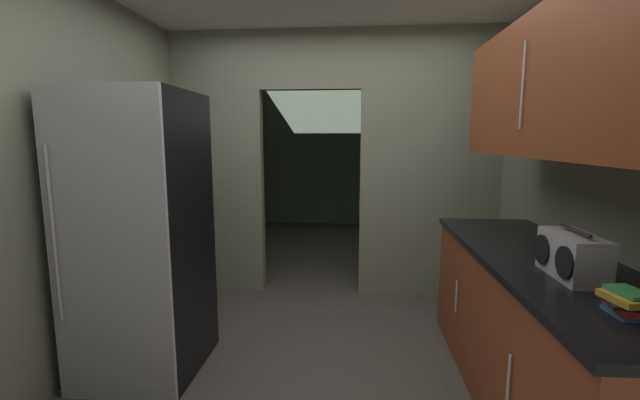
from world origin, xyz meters
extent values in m
plane|color=#47423D|center=(0.00, 0.00, 0.00)|extent=(20.00, 20.00, 0.00)
cube|color=gray|center=(-1.15, 1.56, 1.28)|extent=(0.88, 0.12, 2.56)
cube|color=gray|center=(0.93, 1.56, 1.28)|extent=(1.33, 0.12, 2.56)
cube|color=gray|center=(-0.22, 1.56, 2.28)|extent=(0.97, 0.12, 0.55)
cube|color=slate|center=(0.00, 4.94, 1.28)|extent=(3.18, 0.10, 2.56)
cube|color=slate|center=(-1.54, 3.25, 1.28)|extent=(0.10, 3.38, 2.56)
cube|color=slate|center=(1.54, 3.25, 1.28)|extent=(0.10, 3.38, 2.56)
cube|color=gray|center=(-1.64, -0.47, 1.28)|extent=(0.10, 4.06, 2.56)
cube|color=black|center=(-1.16, 0.05, 0.91)|extent=(0.71, 0.72, 1.83)
cube|color=#B7BABC|center=(-1.16, -0.33, 0.91)|extent=(0.71, 0.03, 1.83)
cylinder|color=#B7BABC|center=(-1.46, -0.36, 1.01)|extent=(0.02, 0.02, 1.01)
cube|color=brown|center=(1.25, -0.20, 0.43)|extent=(0.65, 2.19, 0.86)
cube|color=black|center=(1.25, -0.20, 0.88)|extent=(0.69, 2.19, 0.04)
cylinder|color=#B7BABC|center=(0.91, -0.68, 0.47)|extent=(0.01, 0.01, 0.22)
cylinder|color=#B7BABC|center=(0.91, 0.28, 0.47)|extent=(0.01, 0.01, 0.22)
cube|color=brown|center=(1.25, -0.20, 1.81)|extent=(0.34, 1.97, 0.73)
cylinder|color=#B7BABC|center=(1.07, -0.20, 1.81)|extent=(0.01, 0.01, 0.44)
cube|color=#B2B2B7|center=(1.22, -0.53, 1.00)|extent=(0.17, 0.36, 0.21)
cylinder|color=#262626|center=(1.22, -0.53, 1.12)|extent=(0.02, 0.25, 0.02)
cylinder|color=black|center=(1.13, -0.64, 1.00)|extent=(0.01, 0.14, 0.14)
cylinder|color=black|center=(1.13, -0.42, 1.00)|extent=(0.01, 0.14, 0.14)
cube|color=#2D609E|center=(1.21, -0.94, 0.91)|extent=(0.12, 0.14, 0.02)
cube|color=red|center=(1.21, -0.94, 0.92)|extent=(0.13, 0.17, 0.02)
cube|color=black|center=(1.20, -0.94, 0.94)|extent=(0.15, 0.16, 0.01)
cube|color=gold|center=(1.20, -0.95, 0.96)|extent=(0.15, 0.17, 0.02)
cube|color=#388C47|center=(1.21, -0.94, 0.98)|extent=(0.12, 0.15, 0.02)
camera|label=1|loc=(0.21, -2.45, 1.53)|focal=22.97mm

